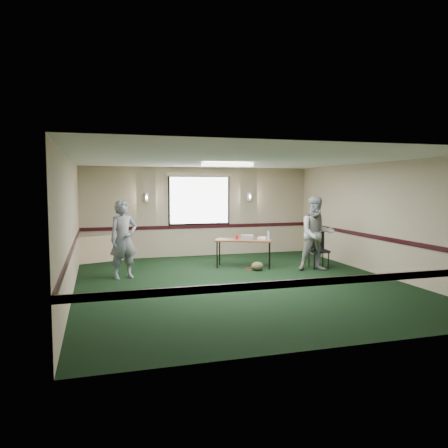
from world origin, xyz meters
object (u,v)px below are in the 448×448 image
object	(u,v)px
folding_table	(244,242)
person_left	(123,239)
projector	(247,237)
person_right	(317,234)
conference_chair	(318,247)

from	to	relation	value
folding_table	person_left	world-z (taller)	person_left
projector	person_right	xyz separation A→B (m)	(1.51, -0.98, 0.15)
projector	conference_chair	xyz separation A→B (m)	(1.73, -0.64, -0.25)
person_right	projector	bearing A→B (deg)	158.43
projector	person_left	bearing A→B (deg)	-151.74
folding_table	projector	size ratio (longest dim) A/B	4.82
conference_chair	folding_table	bearing A→B (deg)	169.23
person_left	person_right	distance (m)	4.75
folding_table	conference_chair	xyz separation A→B (m)	(1.84, -0.59, -0.14)
folding_table	conference_chair	size ratio (longest dim) A/B	1.70
projector	person_left	distance (m)	3.27
conference_chair	person_left	world-z (taller)	person_left
folding_table	person_right	xyz separation A→B (m)	(1.62, -0.93, 0.26)
folding_table	person_left	xyz separation A→B (m)	(-3.11, -0.51, 0.22)
folding_table	projector	xyz separation A→B (m)	(0.11, 0.05, 0.11)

